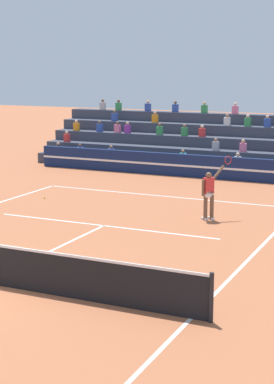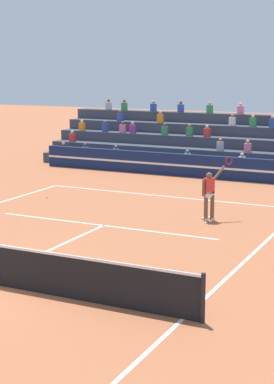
% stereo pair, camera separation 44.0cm
% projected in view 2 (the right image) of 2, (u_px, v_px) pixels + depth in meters
% --- Properties ---
extents(sponsor_banner_wall, '(18.00, 0.26, 1.10)m').
position_uv_depth(sponsor_banner_wall, '(207.00, 167.00, 30.82)').
color(sponsor_banner_wall, navy).
rests_on(sponsor_banner_wall, ground).
extents(bleacher_stand, '(20.01, 4.75, 3.38)m').
position_uv_depth(bleacher_stand, '(232.00, 148.00, 34.08)').
color(bleacher_stand, '#383D4C').
rests_on(bleacher_stand, ground).
extents(tennis_player, '(0.84, 1.17, 2.28)m').
position_uv_depth(tennis_player, '(210.00, 193.00, 22.36)').
color(tennis_player, brown).
rests_on(tennis_player, ground).
extents(tennis_ball, '(0.07, 0.07, 0.07)m').
position_uv_depth(tennis_ball, '(47.00, 197.00, 26.32)').
color(tennis_ball, '#C6DB33').
rests_on(tennis_ball, ground).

